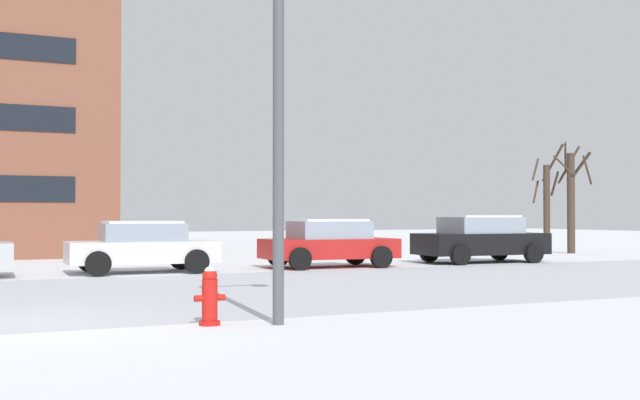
% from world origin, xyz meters
% --- Properties ---
extents(ground_plane, '(120.00, 120.00, 0.00)m').
position_xyz_m(ground_plane, '(0.00, 0.00, 0.00)').
color(ground_plane, white).
extents(road_surface, '(80.00, 9.00, 0.00)m').
position_xyz_m(road_surface, '(0.00, 3.50, 0.00)').
color(road_surface, '#B7BCC4').
rests_on(road_surface, ground).
extents(fire_hydrant, '(0.44, 0.30, 0.82)m').
position_xyz_m(fire_hydrant, '(2.44, -1.25, 0.41)').
color(fire_hydrant, red).
rests_on(fire_hydrant, ground).
extents(street_lamp, '(1.50, 0.36, 5.83)m').
position_xyz_m(street_lamp, '(3.57, -1.60, 3.53)').
color(street_lamp, '#4C4F54').
rests_on(street_lamp, ground).
extents(parked_car_white, '(3.92, 2.16, 1.38)m').
position_xyz_m(parked_car_white, '(3.80, 9.22, 0.71)').
color(parked_car_white, white).
rests_on(parked_car_white, ground).
extents(parked_car_red, '(3.97, 2.08, 1.41)m').
position_xyz_m(parked_car_red, '(9.28, 9.08, 0.72)').
color(parked_car_red, red).
rests_on(parked_car_red, ground).
extents(parked_car_black, '(4.30, 2.18, 1.53)m').
position_xyz_m(parked_car_black, '(14.75, 9.11, 0.77)').
color(parked_car_black, black).
rests_on(parked_car_black, ground).
extents(tree_far_right, '(1.77, 1.77, 4.46)m').
position_xyz_m(tree_far_right, '(21.26, 13.39, 2.07)').
color(tree_far_right, '#423326').
rests_on(tree_far_right, ground).
extents(tree_far_mid, '(1.51, 1.61, 4.37)m').
position_xyz_m(tree_far_mid, '(21.85, 12.64, 2.21)').
color(tree_far_mid, '#423326').
rests_on(tree_far_mid, ground).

